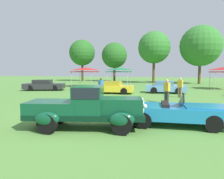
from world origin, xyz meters
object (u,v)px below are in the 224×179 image
at_px(show_car_skyblue, 165,87).
at_px(spectator_by_row, 167,90).
at_px(spectator_between_cars, 180,87).
at_px(spectator_far_side, 101,87).
at_px(show_car_yellow, 113,87).
at_px(canopy_tent_left_field, 85,69).
at_px(show_car_charcoal, 44,85).
at_px(canopy_tent_center_field, 119,69).
at_px(neighbor_convertible, 178,112).
at_px(feature_pickup_truck, 86,107).

bearing_deg(show_car_skyblue, spectator_by_row, -90.30).
xyz_separation_m(spectator_between_cars, spectator_far_side, (-6.53, -1.52, 0.00)).
xyz_separation_m(show_car_yellow, canopy_tent_left_field, (-5.76, 7.03, 1.83)).
distance_m(spectator_between_cars, spectator_far_side, 6.71).
relative_size(show_car_charcoal, spectator_far_side, 2.84).
relative_size(show_car_skyblue, spectator_between_cars, 2.33).
height_order(spectator_by_row, spectator_far_side, same).
bearing_deg(canopy_tent_center_field, show_car_charcoal, -137.69).
bearing_deg(canopy_tent_left_field, spectator_between_cars, -35.63).
bearing_deg(neighbor_convertible, canopy_tent_left_field, 122.29).
xyz_separation_m(spectator_between_cars, canopy_tent_center_field, (-7.23, 9.29, 1.51)).
height_order(spectator_far_side, canopy_tent_center_field, canopy_tent_center_field).
relative_size(feature_pickup_truck, show_car_charcoal, 1.00).
relative_size(neighbor_convertible, spectator_between_cars, 2.56).
bearing_deg(spectator_by_row, show_car_charcoal, 156.55).
bearing_deg(show_car_yellow, spectator_between_cars, -13.89).
xyz_separation_m(feature_pickup_truck, spectator_between_cars, (4.41, 10.36, 0.04)).
distance_m(neighbor_convertible, show_car_skyblue, 12.07).
distance_m(feature_pickup_truck, show_car_charcoal, 16.47).
relative_size(feature_pickup_truck, canopy_tent_center_field, 1.55).
xyz_separation_m(show_car_skyblue, canopy_tent_center_field, (-6.10, 6.20, 1.82)).
bearing_deg(canopy_tent_left_field, feature_pickup_truck, -68.26).
height_order(show_car_charcoal, canopy_tent_center_field, canopy_tent_center_field).
bearing_deg(canopy_tent_center_field, show_car_yellow, -82.38).
bearing_deg(feature_pickup_truck, show_car_charcoal, 128.54).
height_order(neighbor_convertible, canopy_tent_center_field, canopy_tent_center_field).
bearing_deg(canopy_tent_left_field, spectator_far_side, -61.74).
distance_m(spectator_by_row, spectator_far_side, 5.66).
xyz_separation_m(show_car_yellow, show_car_skyblue, (5.06, 1.55, 0.00)).
height_order(show_car_yellow, spectator_far_side, spectator_far_side).
relative_size(show_car_yellow, canopy_tent_center_field, 1.28).
relative_size(feature_pickup_truck, spectator_between_cars, 2.83).
relative_size(show_car_skyblue, spectator_by_row, 2.33).
bearing_deg(show_car_charcoal, canopy_tent_left_field, 65.84).
bearing_deg(show_car_yellow, spectator_by_row, -44.09).
xyz_separation_m(show_car_yellow, spectator_far_side, (-0.34, -3.05, 0.31)).
bearing_deg(spectator_by_row, spectator_between_cars, 70.61).
height_order(show_car_charcoal, spectator_far_side, spectator_far_side).
height_order(neighbor_convertible, canopy_tent_left_field, canopy_tent_left_field).
bearing_deg(spectator_by_row, spectator_far_side, 161.27).
bearing_deg(spectator_far_side, show_car_skyblue, 40.45).
xyz_separation_m(neighbor_convertible, canopy_tent_center_field, (-6.37, 18.27, 1.84)).
relative_size(neighbor_convertible, show_car_charcoal, 0.90).
bearing_deg(spectator_far_side, canopy_tent_left_field, 118.26).
distance_m(show_car_charcoal, canopy_tent_center_field, 10.22).
distance_m(show_car_yellow, spectator_by_row, 7.00).
bearing_deg(neighbor_convertible, canopy_tent_center_field, 109.23).
distance_m(feature_pickup_truck, canopy_tent_center_field, 19.91).
xyz_separation_m(neighbor_convertible, spectator_by_row, (-0.31, 5.65, 0.33)).
relative_size(feature_pickup_truck, neighbor_convertible, 1.10).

